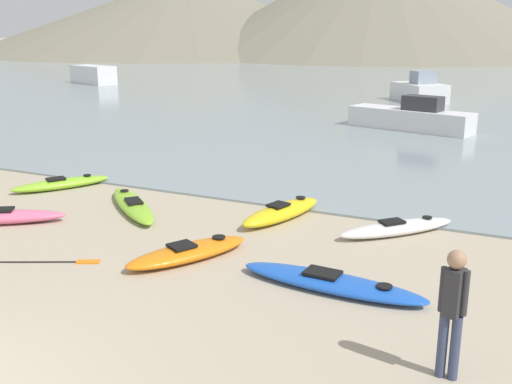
% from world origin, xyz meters
% --- Properties ---
extents(bay_water, '(160.00, 70.00, 0.06)m').
position_xyz_m(bay_water, '(0.00, 44.44, 0.03)').
color(bay_water, gray).
rests_on(bay_water, ground_plane).
extents(far_hill_left, '(49.88, 49.88, 6.20)m').
position_xyz_m(far_hill_left, '(-59.36, 93.84, 3.10)').
color(far_hill_left, gray).
rests_on(far_hill_left, ground_plane).
extents(far_hill_midleft, '(76.69, 76.69, 13.20)m').
position_xyz_m(far_hill_midleft, '(-53.48, 92.49, 6.60)').
color(far_hill_midleft, gray).
rests_on(far_hill_midleft, ground_plane).
extents(far_hill_midright, '(66.28, 66.28, 17.16)m').
position_xyz_m(far_hill_midright, '(-19.14, 95.63, 8.58)').
color(far_hill_midright, gray).
rests_on(far_hill_midright, ground_plane).
extents(kayak_on_sand_0, '(2.96, 2.67, 0.30)m').
position_xyz_m(kayak_on_sand_0, '(-2.61, 7.75, 0.13)').
color(kayak_on_sand_0, '#8CCC2D').
rests_on(kayak_on_sand_0, ground_plane).
extents(kayak_on_sand_4, '(2.38, 2.51, 0.33)m').
position_xyz_m(kayak_on_sand_4, '(3.70, 8.77, 0.14)').
color(kayak_on_sand_4, white).
rests_on(kayak_on_sand_4, ground_plane).
extents(kayak_on_sand_5, '(1.89, 2.69, 0.34)m').
position_xyz_m(kayak_on_sand_5, '(0.36, 5.54, 0.15)').
color(kayak_on_sand_5, orange).
rests_on(kayak_on_sand_5, ground_plane).
extents(kayak_on_sand_6, '(3.41, 0.95, 0.29)m').
position_xyz_m(kayak_on_sand_6, '(3.32, 5.42, 0.13)').
color(kayak_on_sand_6, blue).
rests_on(kayak_on_sand_6, ground_plane).
extents(kayak_on_sand_7, '(1.36, 2.77, 0.41)m').
position_xyz_m(kayak_on_sand_7, '(1.02, 8.64, 0.18)').
color(kayak_on_sand_7, yellow).
rests_on(kayak_on_sand_7, ground_plane).
extents(kayak_on_sand_8, '(1.96, 2.64, 0.32)m').
position_xyz_m(kayak_on_sand_8, '(-5.65, 8.54, 0.14)').
color(kayak_on_sand_8, '#8CCC2D').
rests_on(kayak_on_sand_8, ground_plane).
extents(person_near_foreground, '(0.35, 0.28, 1.75)m').
position_xyz_m(person_near_foreground, '(5.53, 3.49, 1.00)').
color(person_near_foreground, '#384260').
rests_on(person_near_foreground, ground_plane).
extents(moored_boat_0, '(3.79, 3.89, 1.83)m').
position_xyz_m(moored_boat_0, '(-0.46, 33.05, 0.70)').
color(moored_boat_0, white).
rests_on(moored_boat_0, bay_water).
extents(moored_boat_1, '(4.40, 2.91, 1.39)m').
position_xyz_m(moored_boat_1, '(-25.91, 33.90, 0.76)').
color(moored_boat_1, white).
rests_on(moored_boat_1, bay_water).
extents(moored_boat_3, '(5.55, 2.65, 1.50)m').
position_xyz_m(moored_boat_3, '(1.20, 22.46, 0.58)').
color(moored_boat_3, white).
rests_on(moored_boat_3, bay_water).
extents(loose_paddle, '(2.58, 1.38, 0.03)m').
position_xyz_m(loose_paddle, '(-2.33, 4.05, 0.01)').
color(loose_paddle, black).
rests_on(loose_paddle, ground_plane).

